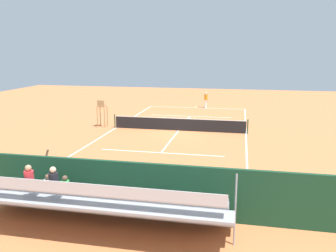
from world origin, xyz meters
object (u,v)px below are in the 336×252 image
umpire_chair (102,110)px  tennis_player (206,98)px  equipment_bag (114,200)px  tennis_racket (196,107)px  line_judge (46,171)px  bleacher_stand (95,203)px  tennis_net (179,124)px  tennis_ball_near (182,110)px  courtside_bench (168,194)px  tennis_ball_far (179,112)px

umpire_chair → tennis_player: (-7.12, -11.09, -0.30)m
equipment_bag → umpire_chair: bearing=-66.2°
umpire_chair → tennis_racket: (-6.05, -11.54, -1.30)m
line_judge → bleacher_stand: bearing=144.0°
tennis_net → tennis_ball_near: bearing=-81.9°
tennis_player → tennis_ball_near: 3.19m
courtside_bench → tennis_racket: bearing=-85.3°
bleacher_stand → tennis_ball_far: 23.36m
tennis_ball_far → line_judge: (1.97, 21.00, 0.98)m
tennis_ball_near → tennis_ball_far: 1.20m
bleacher_stand → tennis_net: bearing=-90.7°
tennis_ball_far → courtside_bench: bearing=98.9°
tennis_net → bleacher_stand: 15.37m
bleacher_stand → tennis_racket: bearing=-90.1°
courtside_bench → equipment_bag: bearing=3.4°
tennis_ball_far → umpire_chair: bearing=58.4°
umpire_chair → tennis_player: bearing=-122.7°
tennis_racket → tennis_ball_near: (1.15, 2.52, 0.02)m
umpire_chair → line_judge: umpire_chair is taller
courtside_bench → tennis_ball_far: bearing=-81.1°
tennis_net → line_judge: size_ratio=5.35×
bleacher_stand → tennis_ball_near: 24.54m
tennis_ball_near → line_judge: size_ratio=0.03×
umpire_chair → tennis_racket: bearing=-117.7°
tennis_racket → tennis_player: bearing=157.1°
umpire_chair → line_judge: size_ratio=1.11×
bleacher_stand → umpire_chair: (6.01, -15.48, 0.39)m
umpire_chair → courtside_bench: size_ratio=1.19×
equipment_bag → tennis_ball_near: (1.05, -22.53, -0.15)m
courtside_bench → tennis_player: (0.99, -24.47, 0.46)m
courtside_bench → tennis_player: tennis_player is taller
courtside_bench → tennis_player: size_ratio=0.93×
tennis_racket → tennis_ball_near: size_ratio=8.70×
tennis_ball_far → line_judge: size_ratio=0.03×
tennis_player → line_judge: size_ratio=1.00×
bleacher_stand → line_judge: size_ratio=4.70×
tennis_player → tennis_net: bearing=85.3°
umpire_chair → tennis_racket: umpire_chair is taller
tennis_ball_near → tennis_ball_far: size_ratio=1.00×
equipment_bag → tennis_racket: bearing=-90.2°
courtside_bench → tennis_ball_far: (3.31, -21.21, -0.53)m
courtside_bench → equipment_bag: (2.16, 0.13, -0.38)m
line_judge → tennis_player: bearing=-100.0°
tennis_net → umpire_chair: size_ratio=4.81×
tennis_player → tennis_ball_far: size_ratio=29.18×
bleacher_stand → courtside_bench: (-2.10, -2.10, -0.37)m
tennis_net → equipment_bag: 13.41m
tennis_player → tennis_racket: size_ratio=3.35×
tennis_ball_far → tennis_ball_near: bearing=-94.5°
courtside_bench → tennis_ball_near: bearing=-81.8°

